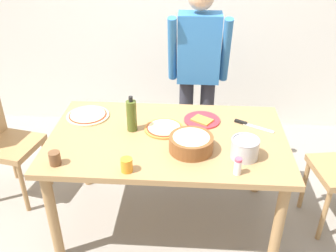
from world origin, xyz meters
The scene contains 15 objects.
ground centered at (0.00, 0.00, 0.00)m, with size 8.00×8.00×0.00m, color gray.
wall_back centered at (0.00, 1.60, 1.30)m, with size 5.60×0.10×2.60m, color silver.
dining_table centered at (0.00, 0.00, 0.67)m, with size 1.60×0.96×0.76m.
person_cook centered at (0.20, 0.76, 0.94)m, with size 0.49×0.25×1.62m.
chair_wooden_left centered at (-1.32, 0.25, 0.54)m, with size 0.47×0.47×0.95m.
pizza_raw_on_board centered at (-0.61, 0.24, 0.77)m, with size 0.31×0.31×0.02m.
pizza_cooked_on_tray centered at (-0.03, 0.09, 0.77)m, with size 0.27×0.27×0.02m.
plate_with_slice centered at (0.23, 0.22, 0.77)m, with size 0.26×0.26×0.02m.
popcorn_bowl centered at (0.16, -0.16, 0.82)m, with size 0.28×0.28×0.11m.
olive_oil_bottle centered at (-0.25, 0.07, 0.87)m, with size 0.07×0.07×0.26m.
steel_pot centered at (0.49, -0.21, 0.83)m, with size 0.17×0.17×0.13m.
cup_orange centered at (-0.21, -0.40, 0.80)m, with size 0.07×0.07×0.09m, color orange.
cup_small_brown centered at (-0.65, -0.36, 0.80)m, with size 0.07×0.07×0.09m, color brown.
salt_shaker centered at (0.43, -0.39, 0.81)m, with size 0.04×0.04×0.11m.
chef_knife centered at (0.57, 0.18, 0.77)m, with size 0.27×0.16×0.02m.
Camera 1 is at (0.15, -2.14, 2.10)m, focal length 40.07 mm.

